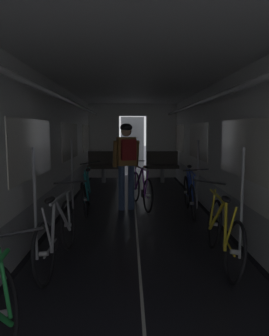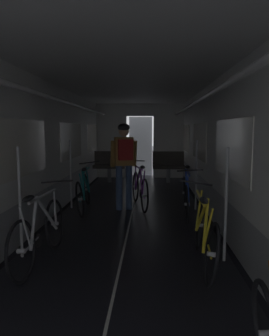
% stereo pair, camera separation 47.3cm
% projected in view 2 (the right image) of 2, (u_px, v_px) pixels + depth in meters
% --- Properties ---
extents(train_car_shell, '(3.14, 12.34, 2.57)m').
position_uv_depth(train_car_shell, '(129.00, 124.00, 5.36)').
color(train_car_shell, black).
rests_on(train_car_shell, ground).
extents(bench_seat_far_left, '(0.98, 0.51, 0.95)m').
position_uv_depth(bench_seat_far_left, '(110.00, 164.00, 9.97)').
color(bench_seat_far_left, gray).
rests_on(bench_seat_far_left, ground).
extents(bench_seat_far_right, '(0.98, 0.51, 0.95)m').
position_uv_depth(bench_seat_far_right, '(168.00, 164.00, 9.89)').
color(bench_seat_far_right, gray).
rests_on(bench_seat_far_right, ground).
extents(bicycle_silver, '(0.44, 1.69, 0.95)m').
position_uv_depth(bicycle_silver, '(40.00, 232.00, 3.92)').
color(bicycle_silver, black).
rests_on(bicycle_silver, ground).
extents(bicycle_teal, '(0.44, 1.69, 0.96)m').
position_uv_depth(bicycle_teal, '(84.00, 192.00, 6.46)').
color(bicycle_teal, black).
rests_on(bicycle_teal, ground).
extents(bicycle_blue, '(0.44, 1.69, 0.95)m').
position_uv_depth(bicycle_blue, '(186.00, 195.00, 6.09)').
color(bicycle_blue, black).
rests_on(bicycle_blue, ground).
extents(bicycle_yellow, '(0.44, 1.69, 0.96)m').
position_uv_depth(bicycle_yellow, '(205.00, 234.00, 3.84)').
color(bicycle_yellow, black).
rests_on(bicycle_yellow, ground).
extents(person_cyclist_aisle, '(0.56, 0.46, 1.73)m').
position_uv_depth(person_cyclist_aisle, '(124.00, 157.00, 6.44)').
color(person_cyclist_aisle, '#384C75').
rests_on(person_cyclist_aisle, ground).
extents(bicycle_purple_in_aisle, '(0.55, 1.66, 0.94)m').
position_uv_depth(bicycle_purple_in_aisle, '(140.00, 189.00, 6.77)').
color(bicycle_purple_in_aisle, black).
rests_on(bicycle_purple_in_aisle, ground).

